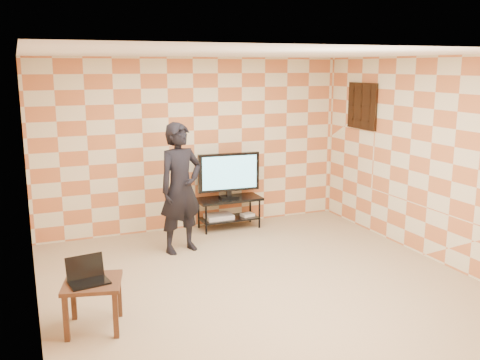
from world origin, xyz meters
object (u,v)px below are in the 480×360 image
tv (229,173)px  person (181,188)px  tv_stand (229,206)px  side_table (93,290)px

tv → person: (-1.01, -0.76, 0.01)m
tv_stand → person: bearing=-143.1°
tv → person: 1.26m
person → tv: bearing=20.1°
tv → tv_stand: bearing=93.9°
tv_stand → person: (-1.01, -0.76, 0.54)m
tv_stand → tv: 0.54m
side_table → tv_stand: bearing=46.9°
side_table → person: size_ratio=0.37×
tv → side_table: (-2.47, -2.63, -0.49)m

